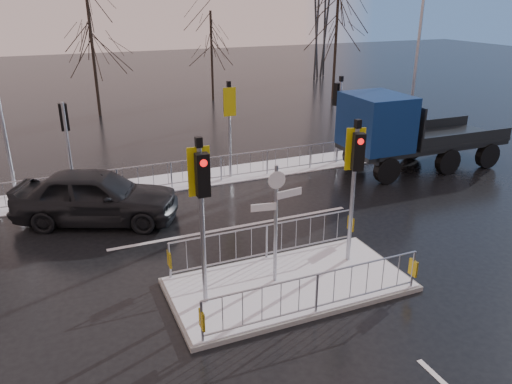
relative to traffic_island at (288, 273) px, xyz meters
name	(u,v)px	position (x,y,z in m)	size (l,w,h in m)	color
ground	(289,287)	(0.01, -0.01, -0.39)	(120.00, 120.00, 0.00)	black
snow_verge	(193,179)	(0.01, 8.59, -0.37)	(30.00, 2.00, 0.04)	white
lane_markings	(295,293)	(0.01, -0.34, -0.39)	(8.00, 11.38, 0.01)	silver
traffic_island	(288,273)	(0.00, 0.00, 0.00)	(6.00, 3.04, 4.15)	slate
far_kerb_fixtures	(203,158)	(0.31, 8.08, 0.63)	(18.00, 0.65, 3.83)	#999EA7
car_far_lane	(96,196)	(-3.93, 5.97, 0.49)	(2.09, 5.19, 1.77)	black
flatbed_truck	(396,131)	(8.02, 6.33, 1.36)	(7.13, 2.67, 3.29)	black
tree_far_a	(91,34)	(-1.99, 21.99, 4.43)	(3.75, 3.75, 7.08)	black
tree_far_b	(211,39)	(6.01, 23.99, 3.79)	(3.25, 3.25, 6.14)	black
tree_far_c	(337,23)	(14.01, 20.99, 4.76)	(4.00, 4.00, 7.55)	black
street_lamp_right	(418,56)	(10.58, 8.49, 4.00)	(1.25, 0.18, 8.00)	#999EA7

